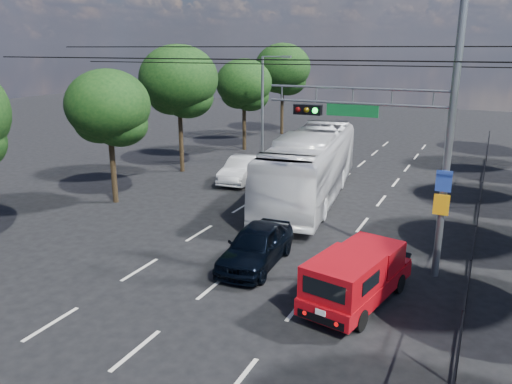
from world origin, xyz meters
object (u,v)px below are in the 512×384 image
Objects in this scene: white_bus at (310,166)px; white_van at (242,169)px; red_pickup at (357,276)px; navy_hatchback at (256,245)px; signal_mast at (411,122)px.

white_bus is 5.08m from white_van.
red_pickup is 4.19m from navy_hatchback.
signal_mast is 2.20× the size of navy_hatchback.
red_pickup is (-0.76, -3.09, -4.31)m from signal_mast.
red_pickup is at bearing -21.21° from navy_hatchback.
white_bus reaches higher than red_pickup.
navy_hatchback is 0.98× the size of white_van.
navy_hatchback is (-4.75, -1.82, -4.51)m from signal_mast.
white_van is at bearing 141.23° from signal_mast.
signal_mast is 0.77× the size of white_bus.
navy_hatchback is at bearing 162.21° from red_pickup.
red_pickup is at bearing -70.90° from white_bus.
navy_hatchback is 0.35× the size of white_bus.
navy_hatchback is 8.77m from white_bus.
white_van is (-4.71, 1.60, -1.00)m from white_bus.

